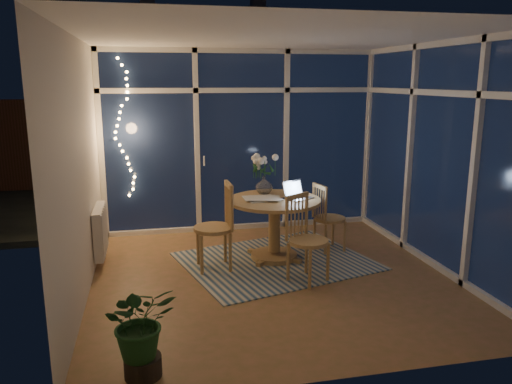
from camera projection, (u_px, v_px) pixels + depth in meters
floor at (275, 277)px, 5.61m from camera, size 4.00×4.00×0.00m
ceiling at (277, 36)px, 5.04m from camera, size 4.00×4.00×0.00m
wall_back at (242, 141)px, 7.23m from camera, size 4.00×0.04×2.60m
wall_front at (348, 210)px, 3.42m from camera, size 4.00×0.04×2.60m
wall_left at (79, 170)px, 4.92m from camera, size 0.04×4.00×2.60m
wall_right at (444, 157)px, 5.74m from camera, size 0.04×4.00×2.60m
window_wall_back at (242, 142)px, 7.19m from camera, size 4.00×0.10×2.60m
window_wall_right at (441, 157)px, 5.73m from camera, size 0.10×4.00×2.60m
radiator at (100, 231)px, 5.98m from camera, size 0.10×0.70×0.58m
fairy_lights at (123, 129)px, 6.73m from camera, size 0.24×0.10×1.85m
garden_patio at (239, 188)px, 10.50m from camera, size 12.00×6.00×0.10m
garden_fence at (212, 141)px, 10.66m from camera, size 11.00×0.08×1.80m
neighbour_roof at (208, 79)px, 13.30m from camera, size 7.00×3.00×2.20m
garden_shrubs at (181, 182)px, 8.59m from camera, size 0.90×0.90×0.90m
rug at (276, 261)px, 6.10m from camera, size 2.52×2.22×0.01m
dining_table at (274, 229)px, 6.11m from camera, size 1.37×1.37×0.76m
chair_left at (213, 226)px, 5.75m from camera, size 0.50×0.50×1.04m
chair_right at (330, 217)px, 6.40m from camera, size 0.49×0.49×0.90m
chair_front at (309, 239)px, 5.39m from camera, size 0.62×0.62×0.98m
laptop at (300, 190)px, 6.01m from camera, size 0.40×0.39×0.23m
flower_vase at (264, 186)px, 6.28m from camera, size 0.25×0.25×0.21m
bowl at (293, 194)px, 6.20m from camera, size 0.19×0.19×0.04m
newspapers at (262, 199)px, 6.00m from camera, size 0.38×0.29×0.02m
phone at (284, 198)px, 6.04m from camera, size 0.12×0.06×0.01m
potted_plant at (141, 330)px, 3.66m from camera, size 0.63×0.57×0.76m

